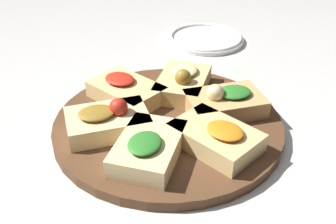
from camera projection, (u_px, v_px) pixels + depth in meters
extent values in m
plane|color=beige|center=(168.00, 128.00, 0.67)|extent=(3.00, 3.00, 0.00)
cylinder|color=#51331E|center=(168.00, 124.00, 0.66)|extent=(0.38, 0.38, 0.02)
cube|color=#DBB775|center=(183.00, 84.00, 0.73)|extent=(0.13, 0.09, 0.03)
ellipsoid|color=beige|center=(185.00, 70.00, 0.73)|extent=(0.06, 0.05, 0.01)
sphere|color=olive|center=(180.00, 77.00, 0.70)|extent=(0.03, 0.03, 0.03)
cube|color=#DBB775|center=(126.00, 92.00, 0.70)|extent=(0.13, 0.15, 0.03)
ellipsoid|color=red|center=(120.00, 79.00, 0.70)|extent=(0.07, 0.07, 0.01)
cube|color=#E5C689|center=(108.00, 122.00, 0.62)|extent=(0.14, 0.15, 0.03)
ellipsoid|color=olive|center=(96.00, 113.00, 0.61)|extent=(0.07, 0.07, 0.01)
sphere|color=red|center=(119.00, 107.00, 0.61)|extent=(0.03, 0.03, 0.03)
cube|color=#E5C689|center=(149.00, 148.00, 0.57)|extent=(0.13, 0.09, 0.03)
ellipsoid|color=#2D7A28|center=(145.00, 143.00, 0.54)|extent=(0.06, 0.05, 0.01)
cube|color=#DBB775|center=(215.00, 137.00, 0.59)|extent=(0.13, 0.15, 0.03)
ellipsoid|color=orange|center=(225.00, 131.00, 0.57)|extent=(0.07, 0.07, 0.01)
cube|color=tan|center=(225.00, 104.00, 0.67)|extent=(0.14, 0.15, 0.03)
ellipsoid|color=#2D7A28|center=(234.00, 92.00, 0.66)|extent=(0.07, 0.07, 0.01)
sphere|color=beige|center=(215.00, 93.00, 0.65)|extent=(0.03, 0.03, 0.03)
cylinder|color=white|center=(206.00, 39.00, 0.98)|extent=(0.19, 0.19, 0.01)
torus|color=white|center=(206.00, 37.00, 0.98)|extent=(0.18, 0.18, 0.01)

